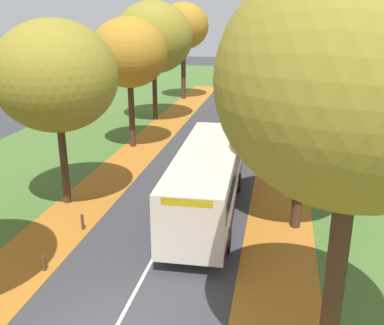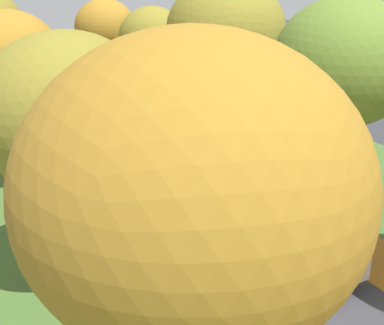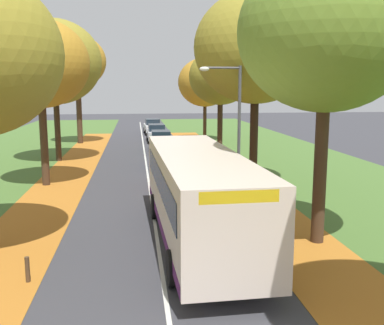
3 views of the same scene
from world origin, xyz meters
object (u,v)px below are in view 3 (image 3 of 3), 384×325
Objects in this scene: tree_left_far at (54,62)px; car_silver_fourth_in_line at (157,133)px; tree_left_mid at (40,64)px; tree_right_mid at (256,48)px; bus at (198,192)px; tree_right_distant at (205,82)px; car_blue_following at (166,154)px; tree_right_far at (220,77)px; car_white_trailing at (153,126)px; bollard_third at (28,270)px; streetlamp_right at (232,117)px; car_red_lead at (172,171)px; tree_left_distant at (77,62)px; tree_right_near at (327,32)px; car_green_third_in_line at (161,141)px.

car_silver_fourth_in_line is at bearing 54.34° from tree_left_far.
tree_left_mid is 0.86× the size of tree_right_mid.
tree_right_distant is at bearing 80.75° from bus.
car_blue_following is (6.62, 4.84, -5.39)m from tree_left_mid.
car_white_trailing is (-4.12, 17.41, -4.95)m from tree_right_far.
tree_left_mid is at bearing 124.88° from bus.
tree_right_distant reaches higher than bus.
car_white_trailing is at bearing 123.84° from tree_right_distant.
car_silver_fourth_in_line is (4.83, 30.15, 0.46)m from bollard_third.
car_white_trailing is (-0.10, 6.99, 0.00)m from car_silver_fourth_in_line.
streetlamp_right is 4.68m from car_red_lead.
tree_left_distant is 2.27× the size of car_blue_following.
streetlamp_right reaches higher than bollard_third.
car_silver_fourth_in_line is at bearing 90.10° from bus.
tree_right_mid is 2.32× the size of car_blue_following.
bus is (-4.50, -27.64, -3.76)m from tree_right_distant.
tree_right_distant is 1.81× the size of car_white_trailing.
tree_right_near is 7.05m from streetlamp_right.
tree_left_distant is at bearing 104.38° from bus.
tree_right_mid is 19.49m from tree_right_distant.
streetlamp_right is (9.02, -3.93, -2.47)m from tree_left_mid.
car_white_trailing is (-4.65, 6.94, -4.65)m from tree_right_distant.
tree_right_mid is 4.48m from streetlamp_right.
tree_left_distant is 0.91× the size of bus.
tree_right_near is 16.56m from car_blue_following.
bus reaches higher than car_blue_following.
tree_right_near is at bearing -90.16° from tree_right_far.
car_red_lead is 19.30m from car_silver_fourth_in_line.
tree_right_near is at bearing -7.67° from bus.
bollard_third is (2.43, -20.04, -6.35)m from tree_left_far.
tree_left_mid is 17.69m from tree_left_distant.
car_red_lead is (-4.12, 8.81, -5.92)m from tree_right_near.
tree_right_mid is at bearing 89.18° from tree_right_near.
tree_left_mid is at bearing -110.22° from car_silver_fourth_in_line.
car_white_trailing is (6.83, 7.34, -6.43)m from tree_left_distant.
tree_right_near is at bearing -58.06° from tree_left_far.
bollard_third is 0.16× the size of car_red_lead.
car_silver_fourth_in_line is at bearing 2.85° from tree_left_distant.
tree_right_far is 12.21m from car_silver_fourth_in_line.
tree_left_distant reaches higher than car_green_third_in_line.
tree_left_distant is 14.95m from tree_right_far.
tree_right_mid is at bearing -80.95° from car_white_trailing.
tree_right_far is 7.56m from car_green_third_in_line.
bollard_third is 0.17× the size of car_silver_fourth_in_line.
bollard_third is at bearing -114.13° from tree_right_far.
tree_left_mid is at bearing 156.47° from streetlamp_right.
tree_left_distant is 1.24× the size of tree_right_distant.
bollard_third is at bearing -107.24° from tree_right_distant.
streetlamp_right is at bearing -66.65° from tree_left_distant.
car_red_lead is 1.00× the size of car_white_trailing.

